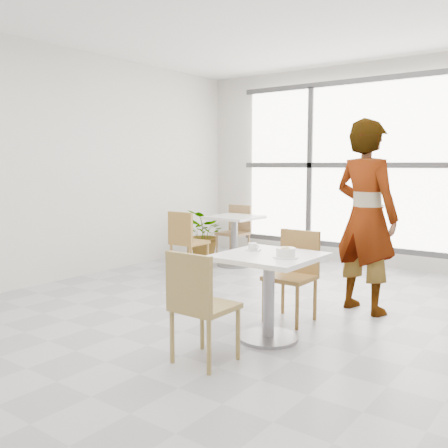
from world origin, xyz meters
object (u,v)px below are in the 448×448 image
Objects in this scene: bg_chair_left_far at (236,229)px; chair_far at (294,269)px; oatmeal_bowl at (286,252)px; plant_left at (205,234)px; main_table at (269,280)px; bg_chair_left_near at (186,238)px; coffee_cup at (253,247)px; bg_table_left at (234,233)px; person at (366,217)px; chair_near at (198,300)px.

chair_far is at bearing -43.90° from bg_chair_left_far.
chair_far is 3.11m from bg_chair_left_far.
oatmeal_bowl reaches higher than plant_left.
bg_chair_left_near reaches higher than main_table.
coffee_cup is 2.57m from bg_chair_left_near.
chair_far is at bearing 99.44° from main_table.
bg_table_left is at bearing 128.94° from coffee_cup.
coffee_cup is at bearing 162.45° from main_table.
person reaches higher than chair_far.
bg_chair_left_near is (-2.49, 1.59, -0.29)m from oatmeal_bowl.
chair_far is 0.94m from person.
chair_far reaches higher than bg_table_left.
oatmeal_bowl is 3.82m from bg_chair_left_far.
coffee_cup is at bearing -51.95° from bg_chair_left_far.
bg_table_left is 0.47m from bg_chair_left_far.
person is at bearing 66.38° from coffee_cup.
bg_chair_left_near is (-2.30, 1.54, -0.02)m from main_table.
bg_chair_left_near is at bearing -88.13° from bg_chair_left_far.
bg_chair_left_far is (-2.68, 1.48, -0.48)m from person.
plant_left is at bearing 138.44° from oatmeal_bowl.
bg_chair_left_far is at bearing -88.13° from bg_chair_left_near.
main_table is 0.79m from chair_near.
oatmeal_bowl is 1.39m from person.
coffee_cup is 3.47m from bg_chair_left_far.
oatmeal_bowl reaches higher than coffee_cup.
person is 2.70m from bg_table_left.
chair_far is at bearing -36.21° from plant_left.
bg_chair_left_near is (-2.20, 0.90, 0.00)m from chair_far.
chair_near reaches higher than oatmeal_bowl.
coffee_cup is (-0.08, 0.85, 0.28)m from chair_near.
main_table is 0.92× the size of chair_near.
person is (0.44, 0.68, 0.48)m from chair_far.
main_table is 3.18m from bg_table_left.
main_table is 0.41× the size of person.
chair_far is 0.64m from coffee_cup.
oatmeal_bowl is 2.97m from bg_chair_left_near.
chair_near is at bearing -91.17° from chair_far.
chair_near and chair_far have the same top height.
bg_chair_left_near is at bearing 157.71° from chair_far.
coffee_cup is (-0.40, 0.12, -0.01)m from oatmeal_bowl.
chair_far is 1.16× the size of bg_table_left.
chair_far is (-0.11, 0.64, -0.02)m from main_table.
oatmeal_bowl is 0.24× the size of bg_chair_left_far.
main_table is 5.03× the size of coffee_cup.
bg_chair_left_near is at bearing 147.51° from oatmeal_bowl.
main_table is 2.77m from bg_chair_left_near.
bg_table_left is at bearing -8.20° from person.
bg_chair_left_far is at bearing 15.46° from plant_left.
bg_chair_left_far is 0.54m from plant_left.
plant_left is (-2.75, 2.01, -0.11)m from chair_far.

